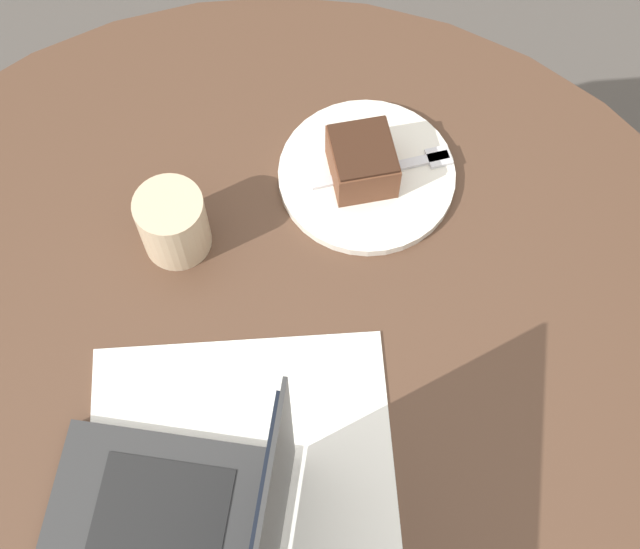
# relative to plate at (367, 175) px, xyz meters

# --- Properties ---
(ground_plane) EXTENTS (12.00, 12.00, 0.00)m
(ground_plane) POSITION_rel_plate_xyz_m (0.21, 0.23, -0.71)
(ground_plane) COLOR #4C4742
(dining_table) EXTENTS (1.16, 1.16, 0.71)m
(dining_table) POSITION_rel_plate_xyz_m (0.21, 0.23, -0.13)
(dining_table) COLOR #4C3323
(dining_table) RESTS_ON ground_plane
(paper_document) EXTENTS (0.38, 0.35, 0.00)m
(paper_document) POSITION_rel_plate_xyz_m (0.26, 0.27, -0.00)
(paper_document) COLOR white
(paper_document) RESTS_ON dining_table
(plate) EXTENTS (0.21, 0.21, 0.01)m
(plate) POSITION_rel_plate_xyz_m (0.00, 0.00, 0.00)
(plate) COLOR silver
(plate) RESTS_ON dining_table
(cake_slice) EXTENTS (0.09, 0.09, 0.06)m
(cake_slice) POSITION_rel_plate_xyz_m (0.01, -0.00, 0.03)
(cake_slice) COLOR brown
(cake_slice) RESTS_ON plate
(fork) EXTENTS (0.17, 0.04, 0.00)m
(fork) POSITION_rel_plate_xyz_m (-0.03, 0.01, 0.01)
(fork) COLOR silver
(fork) RESTS_ON plate
(coffee_glass) EXTENTS (0.08, 0.08, 0.09)m
(coffee_glass) POSITION_rel_plate_xyz_m (0.24, -0.00, 0.04)
(coffee_glass) COLOR #C6AD89
(coffee_glass) RESTS_ON dining_table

